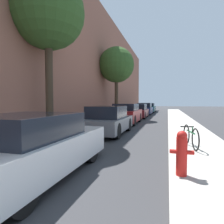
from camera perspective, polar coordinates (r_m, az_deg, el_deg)
The scene contains 14 objects.
ground_plane at distance 14.43m, azimuth 8.41°, elevation -3.31°, with size 120.00×120.00×0.00m, color #333335.
sidewalk_left at distance 15.07m, azimuth -2.60°, elevation -2.79°, with size 2.00×52.00×0.12m.
sidewalk_right at distance 14.34m, azimuth 20.00°, elevation -3.26°, with size 2.00×52.00×0.12m.
building_facade_left at distance 15.88m, azimuth -7.45°, elevation 15.85°, with size 0.70×52.00×10.24m.
parked_car_white at distance 4.48m, azimuth -22.87°, elevation -9.29°, with size 1.89×4.07×1.32m.
parked_car_grey at distance 9.60m, azimuth -1.21°, elevation -2.55°, with size 1.74×3.94×1.36m.
parked_car_red at distance 14.20m, azimuth 4.26°, elevation -0.57°, with size 1.70×4.31×1.44m.
parked_car_maroon at distance 19.30m, azimuth 7.54°, elevation 0.22°, with size 1.74×4.15×1.38m.
parked_car_navy at distance 24.61m, azimuth 9.49°, elevation 0.86°, with size 1.75×4.53×1.45m.
parked_car_teal at distance 29.61m, azimuth 10.62°, elevation 1.17°, with size 1.81×4.10×1.38m.
street_tree_near at distance 9.73m, azimuth -18.10°, elevation 25.58°, with size 3.12×3.12×6.81m.
street_tree_far at distance 18.17m, azimuth 1.29°, elevation 13.45°, with size 3.19×3.19×6.39m.
fire_hydrant at distance 4.15m, azimuth 19.60°, elevation -11.02°, with size 0.46×0.21×0.89m.
bicycle at distance 6.79m, azimuth 21.87°, elevation -6.58°, with size 0.45×1.63×0.67m.
Camera 1 is at (1.86, 1.78, 1.57)m, focal length 31.45 mm.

